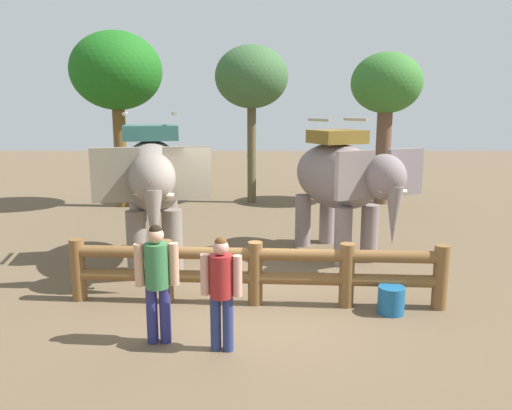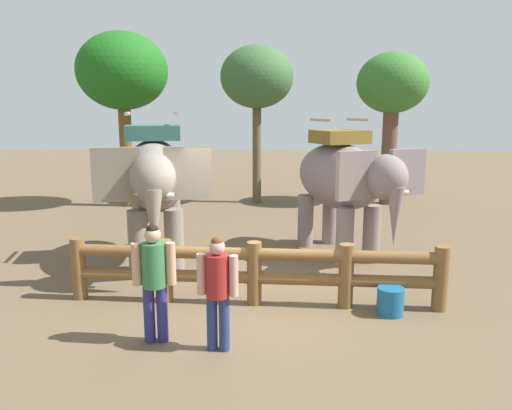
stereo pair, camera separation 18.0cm
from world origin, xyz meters
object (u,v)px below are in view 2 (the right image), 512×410
at_px(elephant_near_left, 154,180).
at_px(tree_far_left, 392,88).
at_px(tourist_woman_in_black, 218,285).
at_px(tree_back_center, 257,79).
at_px(tree_far_right, 122,73).
at_px(tourist_man_in_blue, 154,275).
at_px(feed_bucket, 390,301).
at_px(log_fence, 254,269).
at_px(elephant_center, 344,180).

bearing_deg(elephant_near_left, tree_far_left, 46.73).
relative_size(tourist_woman_in_black, tree_back_center, 0.30).
bearing_deg(tree_far_right, tree_back_center, 8.92).
xyz_separation_m(elephant_near_left, tourist_man_in_blue, (0.75, -3.53, -0.78)).
xyz_separation_m(tourist_woman_in_black, tree_back_center, (0.31, 10.59, 3.22)).
distance_m(elephant_near_left, tree_back_center, 7.50).
height_order(elephant_near_left, tourist_woman_in_black, elephant_near_left).
distance_m(tree_far_right, feed_bucket, 11.59).
bearing_deg(tree_far_left, log_fence, -115.63).
distance_m(elephant_center, tourist_man_in_blue, 5.24).
distance_m(tourist_woman_in_black, tree_back_center, 11.07).
distance_m(tree_far_left, tree_far_right, 8.65).
relative_size(log_fence, tourist_man_in_blue, 3.70).
xyz_separation_m(log_fence, tree_back_center, (-0.13, 9.00, 3.52)).
height_order(elephant_near_left, tree_far_left, tree_far_left).
bearing_deg(log_fence, elephant_center, 56.20).
relative_size(elephant_near_left, elephant_center, 1.05).
xyz_separation_m(tourist_man_in_blue, tree_back_center, (1.18, 10.37, 3.16)).
xyz_separation_m(tourist_woman_in_black, tourist_man_in_blue, (-0.88, 0.22, 0.06)).
height_order(elephant_near_left, tourist_man_in_blue, elephant_near_left).
bearing_deg(tourist_man_in_blue, log_fence, 46.20).
bearing_deg(log_fence, tourist_woman_in_black, -105.39).
relative_size(log_fence, tree_far_right, 1.11).
distance_m(elephant_near_left, feed_bucket, 5.14).
height_order(elephant_center, tree_far_right, tree_far_right).
relative_size(elephant_center, tree_back_center, 0.67).
bearing_deg(tourist_man_in_blue, tree_far_right, 107.42).
bearing_deg(elephant_near_left, feed_bucket, -31.12).
relative_size(elephant_near_left, tree_far_right, 0.67).
xyz_separation_m(elephant_center, tree_back_center, (-1.98, 6.25, 2.45)).
relative_size(tourist_man_in_blue, tree_far_left, 0.34).
height_order(tree_far_right, feed_bucket, tree_far_right).
height_order(tree_far_left, feed_bucket, tree_far_left).
bearing_deg(feed_bucket, log_fence, 169.86).
bearing_deg(feed_bucket, tree_far_right, 126.70).
bearing_deg(elephant_center, log_fence, -123.80).
distance_m(tree_back_center, tree_far_right, 4.28).
relative_size(log_fence, elephant_near_left, 1.67).
relative_size(tree_back_center, tree_far_right, 0.94).
xyz_separation_m(log_fence, elephant_center, (1.84, 2.75, 1.07)).
height_order(log_fence, tree_back_center, tree_back_center).
xyz_separation_m(tourist_woman_in_black, feed_bucket, (2.57, 1.21, -0.68)).
bearing_deg(elephant_near_left, elephant_center, 8.67).
relative_size(log_fence, tree_far_left, 1.24).
bearing_deg(elephant_center, tree_far_left, 68.48).
xyz_separation_m(elephant_near_left, feed_bucket, (4.20, -2.54, -1.52)).
height_order(log_fence, tourist_woman_in_black, tourist_woman_in_black).
bearing_deg(tree_far_right, tree_far_left, 3.61).
bearing_deg(tree_back_center, tourist_man_in_blue, -96.51).
bearing_deg(tourist_man_in_blue, tourist_woman_in_black, -14.18).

